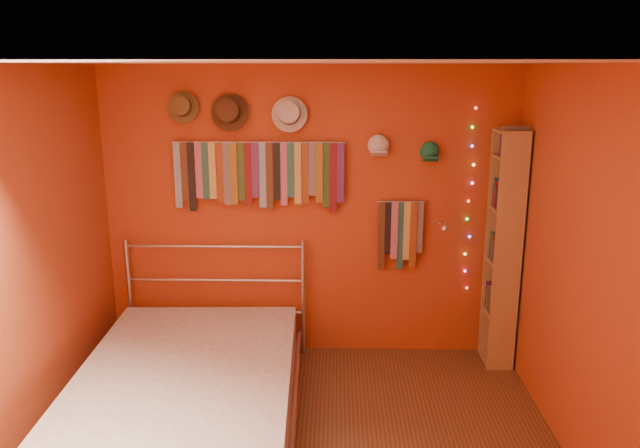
# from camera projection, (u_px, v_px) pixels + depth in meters

# --- Properties ---
(back_wall) EXTENTS (3.50, 0.02, 2.50)m
(back_wall) POSITION_uv_depth(u_px,v_px,m) (309.00, 214.00, 5.34)
(back_wall) COLOR #AA3F1B
(back_wall) RESTS_ON ground
(right_wall) EXTENTS (0.02, 3.50, 2.50)m
(right_wall) POSITION_uv_depth(u_px,v_px,m) (598.00, 285.00, 3.60)
(right_wall) COLOR #AA3F1B
(right_wall) RESTS_ON ground
(left_wall) EXTENTS (0.02, 3.50, 2.50)m
(left_wall) POSITION_uv_depth(u_px,v_px,m) (2.00, 280.00, 3.70)
(left_wall) COLOR #AA3F1B
(left_wall) RESTS_ON ground
(ceiling) EXTENTS (3.50, 3.50, 0.02)m
(ceiling) POSITION_uv_depth(u_px,v_px,m) (294.00, 62.00, 3.34)
(ceiling) COLOR white
(ceiling) RESTS_ON back_wall
(tie_rack) EXTENTS (1.45, 0.03, 0.60)m
(tie_rack) POSITION_uv_depth(u_px,v_px,m) (259.00, 172.00, 5.20)
(tie_rack) COLOR #BCBCC1
(tie_rack) RESTS_ON back_wall
(small_tie_rack) EXTENTS (0.40, 0.03, 0.61)m
(small_tie_rack) POSITION_uv_depth(u_px,v_px,m) (400.00, 231.00, 5.30)
(small_tie_rack) COLOR #BCBCC1
(small_tie_rack) RESTS_ON back_wall
(fedora_olive) EXTENTS (0.26, 0.14, 0.26)m
(fedora_olive) POSITION_uv_depth(u_px,v_px,m) (182.00, 107.00, 5.06)
(fedora_olive) COLOR brown
(fedora_olive) RESTS_ON back_wall
(fedora_brown) EXTENTS (0.31, 0.17, 0.30)m
(fedora_brown) POSITION_uv_depth(u_px,v_px,m) (229.00, 112.00, 5.05)
(fedora_brown) COLOR #4D311B
(fedora_brown) RESTS_ON back_wall
(fedora_white) EXTENTS (0.29, 0.16, 0.29)m
(fedora_white) POSITION_uv_depth(u_px,v_px,m) (289.00, 114.00, 5.04)
(fedora_white) COLOR silver
(fedora_white) RESTS_ON back_wall
(cap_white) EXTENTS (0.18, 0.22, 0.18)m
(cap_white) POSITION_uv_depth(u_px,v_px,m) (378.00, 146.00, 5.13)
(cap_white) COLOR white
(cap_white) RESTS_ON back_wall
(cap_green) EXTENTS (0.17, 0.21, 0.17)m
(cap_green) POSITION_uv_depth(u_px,v_px,m) (429.00, 152.00, 5.13)
(cap_green) COLOR #1C7E5A
(cap_green) RESTS_ON back_wall
(fairy_lights) EXTENTS (0.06, 0.02, 1.57)m
(fairy_lights) POSITION_uv_depth(u_px,v_px,m) (470.00, 201.00, 5.24)
(fairy_lights) COLOR #FF3333
(fairy_lights) RESTS_ON back_wall
(reading_lamp) EXTENTS (0.07, 0.29, 0.08)m
(reading_lamp) POSITION_uv_depth(u_px,v_px,m) (444.00, 228.00, 5.11)
(reading_lamp) COLOR #BCBCC1
(reading_lamp) RESTS_ON back_wall
(bookshelf) EXTENTS (0.25, 0.34, 2.00)m
(bookshelf) POSITION_uv_depth(u_px,v_px,m) (508.00, 248.00, 5.15)
(bookshelf) COLOR #AF844F
(bookshelf) RESTS_ON ground
(bed) EXTENTS (1.63, 2.16, 1.04)m
(bed) POSITION_uv_depth(u_px,v_px,m) (189.00, 388.00, 4.47)
(bed) COLOR #BCBCC1
(bed) RESTS_ON ground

